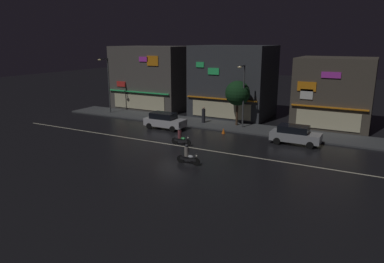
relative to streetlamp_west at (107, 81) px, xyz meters
The scene contains 15 objects.
ground_plane 16.75m from the streetlamp_west, 29.72° to the right, with size 140.00×140.00×0.00m, color black.
lane_divider_stripe 16.75m from the streetlamp_west, 29.72° to the right, with size 36.32×0.16×0.01m, color beige.
sidewalk_far 14.69m from the streetlamp_west, ahead, with size 38.23×4.15×0.14m, color #424447.
storefront_left_block 26.26m from the streetlamp_west, 13.26° to the left, with size 7.56×6.81×7.27m.
storefront_center_block 15.50m from the streetlamp_west, 24.61° to the left, with size 8.93×7.67×8.41m.
storefront_right_block 6.74m from the streetlamp_west, 67.08° to the left, with size 9.72×7.17×8.26m.
streetlamp_west is the anchor object (origin of this frame).
streetlamp_mid 17.50m from the streetlamp_west, ahead, with size 0.44×1.64×6.47m.
pedestrian_on_sidewalk 13.34m from the streetlamp_west, ahead, with size 0.39×0.39×1.75m.
street_tree 16.66m from the streetlamp_west, ahead, with size 2.62×2.62×4.76m.
parked_car_near_kerb 23.99m from the streetlamp_west, ahead, with size 4.30×1.98×1.67m.
parked_car_trailing 11.33m from the streetlamp_west, 17.64° to the right, with size 4.30×1.98×1.67m.
motorcycle_lead 21.63m from the streetlamp_west, 33.69° to the right, with size 1.90×0.60×1.52m.
motorcycle_following 17.09m from the streetlamp_west, 27.61° to the right, with size 1.90×0.60×1.52m.
traffic_cone 17.18m from the streetlamp_west, ahead, with size 0.36×0.36×0.55m, color orange.
Camera 1 is at (15.66, -25.62, 8.89)m, focal length 33.05 mm.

